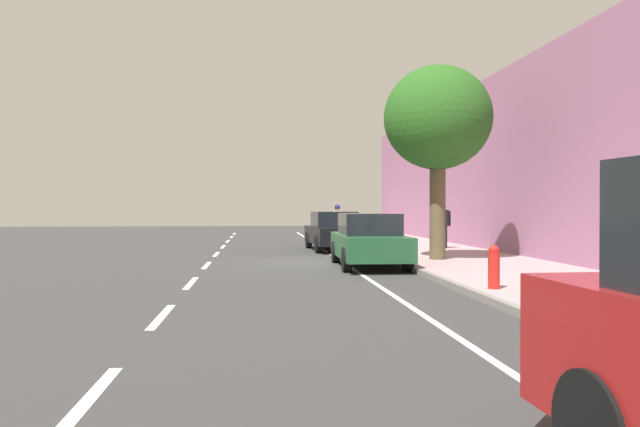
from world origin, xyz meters
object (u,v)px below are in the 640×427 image
(parked_sedan_green_second, at_px, (369,240))
(pedestrian_on_phone, at_px, (443,223))
(fire_hydrant, at_px, (494,267))
(street_tree_mid_block, at_px, (438,120))
(bicycle_at_curb, at_px, (332,234))
(cyclist_with_backpack, at_px, (338,219))
(parked_sedan_black_mid, at_px, (334,231))

(parked_sedan_green_second, relative_size, pedestrian_on_phone, 2.62)
(parked_sedan_green_second, xyz_separation_m, fire_hydrant, (1.35, -5.88, -0.19))
(street_tree_mid_block, xyz_separation_m, pedestrian_on_phone, (1.62, 4.74, -3.21))
(bicycle_at_curb, bearing_deg, street_tree_mid_block, -81.65)
(cyclist_with_backpack, xyz_separation_m, street_tree_mid_block, (1.52, -11.41, 3.20))
(cyclist_with_backpack, relative_size, street_tree_mid_block, 0.31)
(street_tree_mid_block, bearing_deg, parked_sedan_black_mid, 111.69)
(parked_sedan_black_mid, bearing_deg, pedestrian_on_phone, -17.55)
(fire_hydrant, bearing_deg, pedestrian_on_phone, 77.73)
(parked_sedan_black_mid, relative_size, bicycle_at_curb, 2.64)
(parked_sedan_green_second, relative_size, bicycle_at_curb, 2.61)
(parked_sedan_green_second, bearing_deg, fire_hydrant, -77.03)
(parked_sedan_black_mid, relative_size, street_tree_mid_block, 0.78)
(street_tree_mid_block, bearing_deg, bicycle_at_curb, 98.35)
(parked_sedan_black_mid, xyz_separation_m, pedestrian_on_phone, (4.00, -1.27, 0.35))
(parked_sedan_green_second, bearing_deg, pedestrian_on_phone, 54.96)
(parked_sedan_black_mid, relative_size, fire_hydrant, 5.33)
(bicycle_at_curb, bearing_deg, fire_hydrant, -87.22)
(cyclist_with_backpack, distance_m, street_tree_mid_block, 11.95)
(pedestrian_on_phone, height_order, fire_hydrant, pedestrian_on_phone)
(bicycle_at_curb, height_order, cyclist_with_backpack, cyclist_with_backpack)
(pedestrian_on_phone, bearing_deg, parked_sedan_green_second, -125.04)
(cyclist_with_backpack, bearing_deg, bicycle_at_curb, 116.67)
(parked_sedan_black_mid, xyz_separation_m, street_tree_mid_block, (2.39, -6.01, 3.56))
(parked_sedan_green_second, height_order, parked_sedan_black_mid, same)
(parked_sedan_black_mid, bearing_deg, fire_hydrant, -83.01)
(street_tree_mid_block, bearing_deg, parked_sedan_green_second, -162.34)
(parked_sedan_black_mid, distance_m, pedestrian_on_phone, 4.21)
(bicycle_at_curb, relative_size, street_tree_mid_block, 0.29)
(parked_sedan_green_second, distance_m, cyclist_with_backpack, 12.14)
(parked_sedan_black_mid, relative_size, cyclist_with_backpack, 2.47)
(bicycle_at_curb, height_order, fire_hydrant, fire_hydrant)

